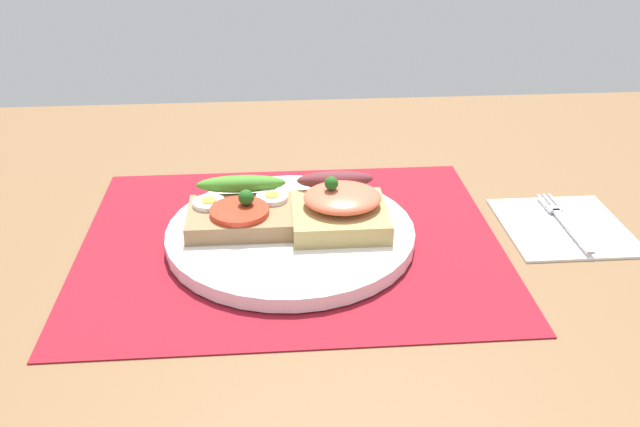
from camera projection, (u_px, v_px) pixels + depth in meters
ground_plane at (291, 256)px, 69.86cm from camera, size 120.00×90.00×3.20cm
placemat at (291, 241)px, 69.03cm from camera, size 42.46×34.51×0.30cm
plate at (291, 234)px, 68.62cm from camera, size 25.15×25.15×1.43cm
sandwich_egg_tomato at (241, 210)px, 68.61cm from camera, size 10.70×9.36×3.99cm
sandwich_salmon at (340, 206)px, 68.32cm from camera, size 9.57×10.44×5.26cm
napkin at (564, 226)px, 71.59cm from camera, size 12.74×13.22×0.60cm
fork at (564, 220)px, 71.78cm from camera, size 1.62×12.70×0.32cm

